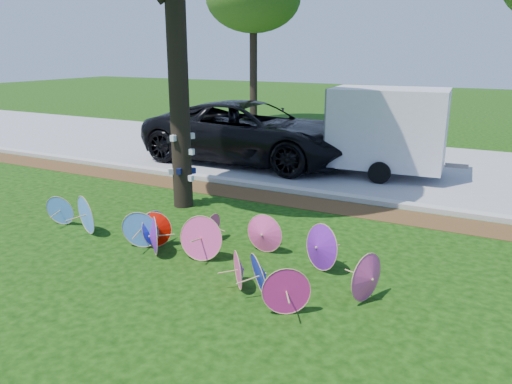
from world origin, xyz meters
The scene contains 7 objects.
ground centered at (0.00, 0.00, 0.00)m, with size 90.00×90.00×0.00m, color black.
mulch_strip centered at (0.00, 4.50, 0.01)m, with size 90.00×1.00×0.01m, color #472D16.
curb centered at (0.00, 5.20, 0.06)m, with size 90.00×0.30×0.12m, color #B7B5AD.
street centered at (0.00, 9.35, 0.01)m, with size 90.00×8.00×0.01m, color gray.
parasol_pile centered at (0.20, 0.59, 0.36)m, with size 7.01×2.30×0.80m.
black_van centered at (-2.75, 7.83, 0.96)m, with size 3.18×6.89×1.91m, color black.
cargo_trailer centered at (1.52, 8.04, 1.38)m, with size 3.10×1.96×2.77m, color silver.
Camera 1 is at (4.71, -6.03, 3.51)m, focal length 35.00 mm.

